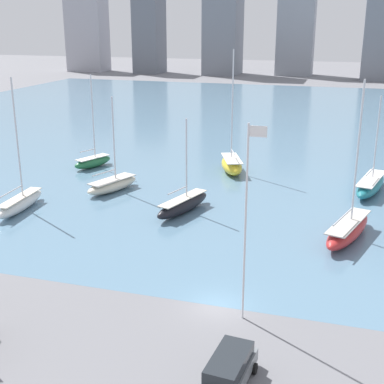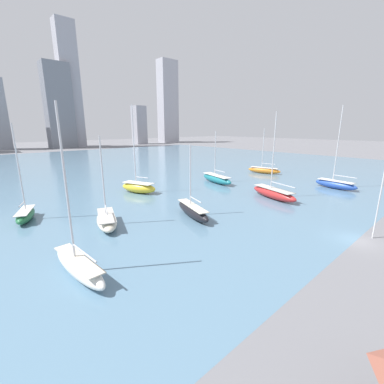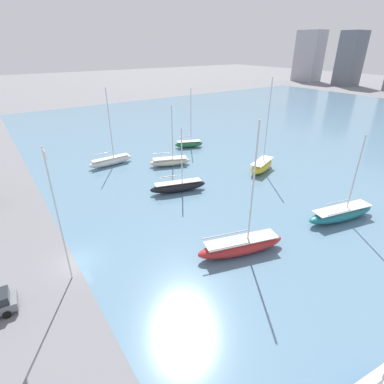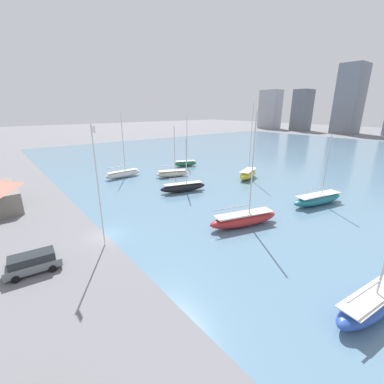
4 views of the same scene
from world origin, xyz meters
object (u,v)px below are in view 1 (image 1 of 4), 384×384
Objects in this scene: sailboat_yellow at (232,164)px; parked_suv_gray at (229,369)px; sailboat_red at (348,229)px; sailboat_white at (20,202)px; sailboat_black at (183,204)px; sailboat_cream at (112,184)px; flag_pole at (246,219)px; sailboat_green at (93,161)px; sailboat_teal at (371,185)px.

sailboat_yellow reaches higher than parked_suv_gray.
sailboat_red reaches higher than sailboat_white.
sailboat_white is at bearing -148.55° from sailboat_black.
sailboat_yellow is at bearing 66.02° from sailboat_cream.
sailboat_green is (-28.43, 33.35, -6.48)m from flag_pole.
sailboat_yellow is (-15.71, 19.70, 0.12)m from sailboat_red.
sailboat_cream is (7.34, -9.33, -0.05)m from sailboat_green.
sailboat_white is at bearing 147.45° from parked_suv_gray.
parked_suv_gray is at bearing -87.93° from sailboat_red.
sailboat_yellow reaches higher than sailboat_black.
sailboat_teal is (37.34, -0.83, 0.07)m from sailboat_green.
sailboat_green is 11.87m from sailboat_cream.
parked_suv_gray is at bearing -32.10° from sailboat_green.
sailboat_yellow is 17.23m from sailboat_black.
sailboat_red is at bearing 5.37° from sailboat_cream.
sailboat_cream is 11.57m from sailboat_black.
sailboat_yellow is at bearing 45.56° from sailboat_white.
flag_pole is at bearing -97.48° from sailboat_yellow.
sailboat_yellow is 3.22× the size of parked_suv_gray.
sailboat_black is at bearing 118.73° from flag_pole.
parked_suv_gray is (9.73, -43.71, -0.12)m from sailboat_yellow.
flag_pole is at bearing -95.59° from sailboat_red.
sailboat_black is at bearing -132.93° from sailboat_teal.
sailboat_yellow is at bearing 31.29° from sailboat_green.
sailboat_teal is 23.56m from sailboat_black.
sailboat_black is (-1.47, -17.16, -0.21)m from sailboat_yellow.
sailboat_white is (-17.20, -4.49, 0.00)m from sailboat_black.
sailboat_yellow reaches higher than flag_pole.
sailboat_cream reaches higher than parked_suv_gray.
sailboat_cream is at bearing 131.29° from flag_pole.
sailboat_black is (17.88, -14.11, 0.02)m from sailboat_green.
sailboat_green is at bearing -168.51° from sailboat_teal.
sailboat_green is 1.13× the size of sailboat_cream.
flag_pole is at bearing 100.39° from parked_suv_gray.
sailboat_green is 0.90× the size of sailboat_white.
sailboat_white is (0.68, -18.60, 0.03)m from sailboat_green.
sailboat_white is 2.82× the size of parked_suv_gray.
sailboat_red is 17.36m from sailboat_black.
sailboat_green is 1.12× the size of sailboat_teal.
sailboat_black is 17.78m from sailboat_white.
sailboat_red reaches higher than flag_pole.
sailboat_red is 2.94× the size of parked_suv_gray.
sailboat_green is at bearing 88.42° from sailboat_white.
sailboat_yellow is at bearing 104.00° from flag_pole.
sailboat_cream is at bearing -151.41° from sailboat_teal.
sailboat_red is 34.44m from sailboat_white.
sailboat_yellow is 1.14× the size of sailboat_white.
sailboat_black is 2.00× the size of parked_suv_gray.
sailboat_green is 19.59m from sailboat_yellow.
sailboat_green reaches higher than parked_suv_gray.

